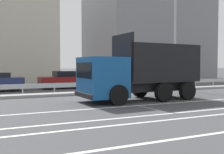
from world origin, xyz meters
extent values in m
plane|color=#424244|center=(0.00, 0.00, 0.00)|extent=(320.00, 320.00, 0.00)
cube|color=silver|center=(1.85, -3.64, 0.00)|extent=(59.79, 0.16, 0.01)
cube|color=silver|center=(1.85, -6.08, 0.00)|extent=(59.79, 0.16, 0.01)
cube|color=silver|center=(1.85, -7.10, 0.00)|extent=(59.79, 0.16, 0.01)
cube|color=gray|center=(0.00, 2.34, 0.09)|extent=(32.88, 1.10, 0.18)
cube|color=#9EA0A5|center=(0.00, 3.28, 0.62)|extent=(59.79, 0.04, 0.32)
cylinder|color=#ADADB2|center=(-4.23, 3.28, 0.31)|extent=(0.09, 0.09, 0.62)
cylinder|color=#ADADB2|center=(-2.11, 3.28, 0.31)|extent=(0.09, 0.09, 0.62)
cylinder|color=#ADADB2|center=(0.00, 3.28, 0.31)|extent=(0.09, 0.09, 0.62)
cylinder|color=#ADADB2|center=(2.11, 3.28, 0.31)|extent=(0.09, 0.09, 0.62)
cylinder|color=#ADADB2|center=(4.23, 3.28, 0.31)|extent=(0.09, 0.09, 0.62)
cylinder|color=#ADADB2|center=(6.34, 3.28, 0.31)|extent=(0.09, 0.09, 0.62)
cylinder|color=#ADADB2|center=(8.46, 3.28, 0.31)|extent=(0.09, 0.09, 0.62)
cylinder|color=#ADADB2|center=(10.57, 3.28, 0.31)|extent=(0.09, 0.09, 0.62)
cylinder|color=#ADADB2|center=(12.68, 3.28, 0.31)|extent=(0.09, 0.09, 0.62)
cube|color=#144C8C|center=(-0.64, -1.96, 1.38)|extent=(2.25, 2.51, 2.14)
cube|color=black|center=(-1.72, -2.01, 1.75)|extent=(0.13, 2.07, 0.81)
cube|color=black|center=(-1.76, -2.01, 0.47)|extent=(0.22, 2.36, 0.24)
cube|color=black|center=(2.92, -1.78, 0.79)|extent=(5.05, 1.57, 0.53)
cube|color=black|center=(2.92, -1.78, 1.11)|extent=(4.90, 2.54, 0.12)
cube|color=black|center=(2.98, -2.89, 2.20)|extent=(4.79, 0.34, 2.06)
cube|color=black|center=(2.87, -0.68, 2.20)|extent=(4.79, 0.34, 2.06)
cube|color=black|center=(0.58, -1.90, 2.46)|extent=(0.21, 2.31, 2.58)
cube|color=black|center=(5.26, -1.67, 2.20)|extent=(0.21, 2.31, 2.06)
cylinder|color=black|center=(-0.26, -3.12, 0.52)|extent=(1.05, 0.37, 1.04)
cylinder|color=black|center=(-0.38, -0.76, 0.52)|extent=(1.05, 0.37, 1.04)
cylinder|color=black|center=(2.61, -2.98, 0.52)|extent=(1.05, 0.37, 1.04)
cylinder|color=black|center=(2.49, -0.62, 0.52)|extent=(1.05, 0.37, 1.04)
cylinder|color=black|center=(4.35, -2.89, 0.52)|extent=(1.05, 0.37, 1.04)
cylinder|color=black|center=(4.23, -0.54, 0.52)|extent=(1.05, 0.37, 1.04)
cylinder|color=white|center=(-0.25, 2.34, 0.17)|extent=(0.16, 0.16, 0.35)
cylinder|color=black|center=(-0.25, 2.34, 0.52)|extent=(0.16, 0.16, 0.35)
cylinder|color=white|center=(-0.25, 2.34, 0.87)|extent=(0.16, 0.16, 0.35)
cylinder|color=black|center=(-0.25, 2.34, 1.22)|extent=(0.16, 0.16, 0.35)
cylinder|color=white|center=(-0.25, 2.34, 1.57)|extent=(0.16, 0.16, 0.35)
cylinder|color=#1E4CB2|center=(-0.25, 2.34, 2.07)|extent=(0.66, 0.03, 0.66)
cylinder|color=white|center=(-0.25, 2.34, 2.07)|extent=(0.71, 0.02, 0.71)
cylinder|color=#ADADB2|center=(7.51, 2.36, 5.02)|extent=(0.18, 0.18, 10.04)
cylinder|color=black|center=(-4.51, 6.25, 0.30)|extent=(0.60, 0.20, 0.60)
cylinder|color=black|center=(-4.49, 7.93, 0.30)|extent=(0.60, 0.20, 0.60)
cube|color=maroon|center=(-0.48, 7.56, 0.67)|extent=(4.05, 2.00, 0.73)
cube|color=black|center=(-0.37, 7.56, 1.28)|extent=(1.75, 1.65, 0.50)
cylinder|color=black|center=(-1.66, 6.64, 0.30)|extent=(0.61, 0.24, 0.60)
cylinder|color=black|center=(-1.76, 8.32, 0.30)|extent=(0.61, 0.24, 0.60)
cylinder|color=black|center=(0.79, 6.79, 0.30)|extent=(0.61, 0.24, 0.60)
cylinder|color=black|center=(0.69, 8.47, 0.30)|extent=(0.61, 0.24, 0.60)
cube|color=gray|center=(17.07, 22.42, 6.82)|extent=(17.45, 14.27, 13.64)
camera|label=1|loc=(-5.98, -14.96, 2.01)|focal=42.00mm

